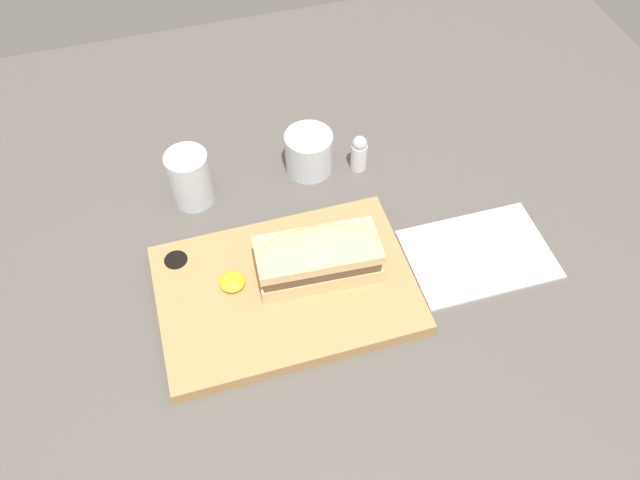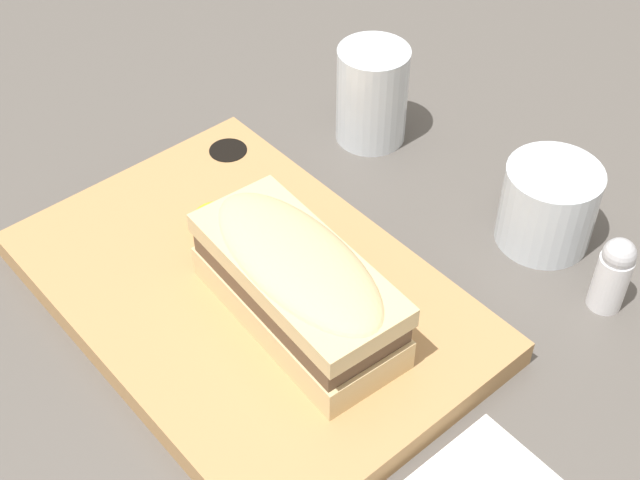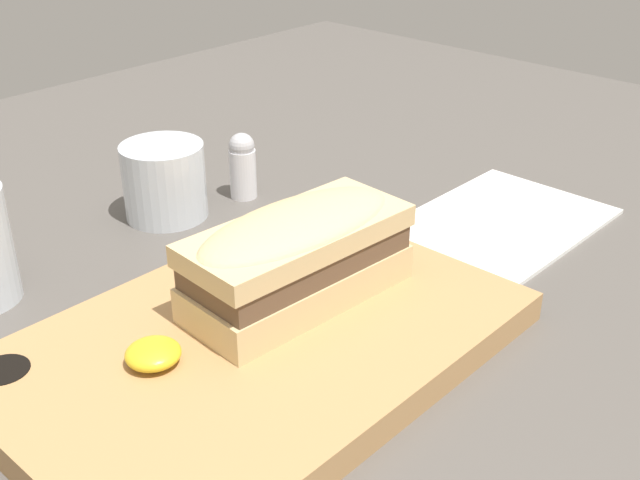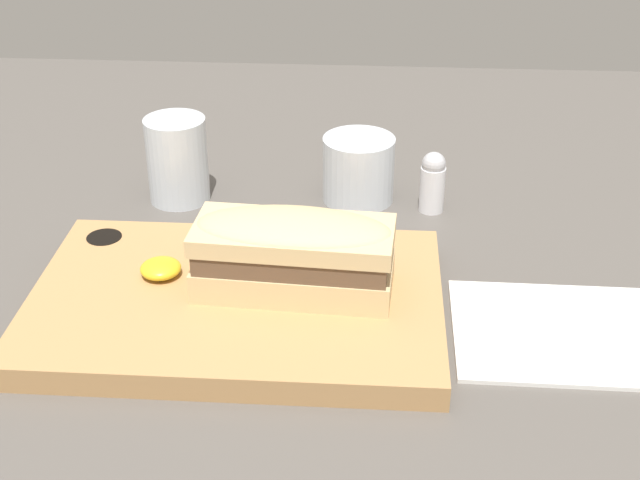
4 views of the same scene
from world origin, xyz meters
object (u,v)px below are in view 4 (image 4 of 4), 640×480
object	(u,v)px
salt_shaker	(433,181)
water_glass	(178,165)
napkin	(578,333)
sandwich	(293,250)
serving_board	(240,302)
wine_glass	(358,170)

from	to	relation	value
salt_shaker	water_glass	bearing A→B (deg)	178.19
napkin	sandwich	bearing A→B (deg)	174.84
water_glass	serving_board	bearing A→B (deg)	-65.78
sandwich	salt_shaker	xyz separation A→B (cm)	(12.76, 19.96, -2.71)
wine_glass	napkin	bearing A→B (deg)	-51.47
serving_board	salt_shaker	world-z (taller)	salt_shaker
serving_board	salt_shaker	bearing A→B (deg)	49.95
sandwich	napkin	size ratio (longest dim) A/B	0.82
serving_board	sandwich	size ratio (longest dim) A/B	2.05
serving_board	water_glass	distance (cm)	23.91
wine_glass	salt_shaker	distance (cm)	8.15
water_glass	napkin	distance (cm)	45.19
water_glass	napkin	bearing A→B (deg)	-30.73
serving_board	salt_shaker	size ratio (longest dim) A/B	5.34
water_glass	napkin	world-z (taller)	water_glass
water_glass	salt_shaker	xyz separation A→B (cm)	(27.21, -0.86, -0.64)
sandwich	water_glass	xyz separation A→B (cm)	(-14.45, 20.82, -2.07)
serving_board	napkin	distance (cm)	29.01
salt_shaker	wine_glass	bearing A→B (deg)	164.74
napkin	salt_shaker	bearing A→B (deg)	117.42
wine_glass	napkin	xyz separation A→B (cm)	(19.35, -24.30, -3.19)
serving_board	napkin	world-z (taller)	serving_board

